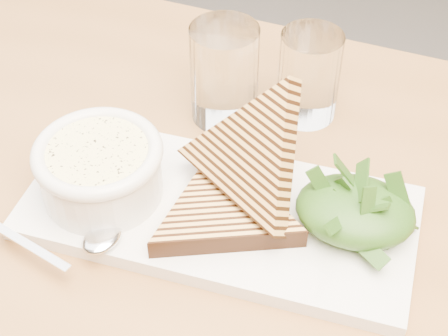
% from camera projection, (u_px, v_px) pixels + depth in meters
% --- Properties ---
extents(table_top, '(1.36, 0.99, 0.04)m').
position_uv_depth(table_top, '(67.00, 250.00, 0.67)').
color(table_top, brown).
rests_on(table_top, ground).
extents(platter, '(0.38, 0.18, 0.02)m').
position_uv_depth(platter, '(219.00, 213.00, 0.66)').
color(platter, white).
rests_on(platter, table_top).
extents(soup_bowl, '(0.12, 0.12, 0.05)m').
position_uv_depth(soup_bowl, '(101.00, 175.00, 0.66)').
color(soup_bowl, white).
rests_on(soup_bowl, platter).
extents(soup, '(0.10, 0.10, 0.01)m').
position_uv_depth(soup, '(97.00, 154.00, 0.64)').
color(soup, '#FAED97').
rests_on(soup, soup_bowl).
extents(bowl_rim, '(0.12, 0.12, 0.01)m').
position_uv_depth(bowl_rim, '(97.00, 152.00, 0.64)').
color(bowl_rim, white).
rests_on(bowl_rim, soup_bowl).
extents(sandwich_flat, '(0.21, 0.21, 0.02)m').
position_uv_depth(sandwich_flat, '(224.00, 211.00, 0.64)').
color(sandwich_flat, tan).
rests_on(sandwich_flat, platter).
extents(sandwich_lean, '(0.24, 0.24, 0.19)m').
position_uv_depth(sandwich_lean, '(250.00, 156.00, 0.63)').
color(sandwich_lean, tan).
rests_on(sandwich_lean, sandwich_flat).
extents(salad_base, '(0.11, 0.09, 0.04)m').
position_uv_depth(salad_base, '(355.00, 211.00, 0.63)').
color(salad_base, black).
rests_on(salad_base, platter).
extents(arugula_pile, '(0.11, 0.10, 0.05)m').
position_uv_depth(arugula_pile, '(356.00, 207.00, 0.62)').
color(arugula_pile, '#3C6B1C').
rests_on(arugula_pile, platter).
extents(spoon_bowl, '(0.04, 0.05, 0.01)m').
position_uv_depth(spoon_bowl, '(102.00, 238.00, 0.62)').
color(spoon_bowl, silver).
rests_on(spoon_bowl, platter).
extents(spoon_handle, '(0.10, 0.04, 0.00)m').
position_uv_depth(spoon_handle, '(25.00, 243.00, 0.62)').
color(spoon_handle, silver).
rests_on(spoon_handle, platter).
extents(glass_near, '(0.07, 0.07, 0.11)m').
position_uv_depth(glass_near, '(224.00, 74.00, 0.74)').
color(glass_near, white).
rests_on(glass_near, table_top).
extents(glass_far, '(0.07, 0.07, 0.10)m').
position_uv_depth(glass_far, '(309.00, 76.00, 0.75)').
color(glass_far, white).
rests_on(glass_far, table_top).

